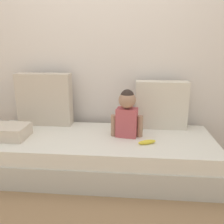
% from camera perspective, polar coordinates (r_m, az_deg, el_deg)
% --- Properties ---
extents(ground_plane, '(12.00, 12.00, 0.00)m').
position_cam_1_polar(ground_plane, '(2.47, -3.31, -13.76)').
color(ground_plane, '#93704C').
extents(back_wall, '(5.48, 0.10, 2.52)m').
position_cam_1_polar(back_wall, '(2.70, -1.97, 16.70)').
color(back_wall, silver).
rests_on(back_wall, ground).
extents(couch, '(2.28, 0.85, 0.37)m').
position_cam_1_polar(couch, '(2.39, -3.38, -10.01)').
color(couch, beige).
rests_on(couch, ground).
extents(throw_pillow_left, '(0.58, 0.16, 0.56)m').
position_cam_1_polar(throw_pillow_left, '(2.69, -15.85, 2.95)').
color(throw_pillow_left, '#C1B29E').
rests_on(throw_pillow_left, couch).
extents(throw_pillow_right, '(0.54, 0.16, 0.50)m').
position_cam_1_polar(throw_pillow_right, '(2.54, 11.71, 1.70)').
color(throw_pillow_right, beige).
rests_on(throw_pillow_right, couch).
extents(toddler, '(0.31, 0.16, 0.46)m').
position_cam_1_polar(toddler, '(2.25, 3.62, -0.19)').
color(toddler, '#B24C51').
rests_on(toddler, couch).
extents(banana, '(0.17, 0.11, 0.04)m').
position_cam_1_polar(banana, '(2.16, 8.42, -7.15)').
color(banana, yellow).
rests_on(banana, couch).
extents(folded_blanket, '(0.40, 0.28, 0.12)m').
position_cam_1_polar(folded_blanket, '(2.48, -24.04, -4.32)').
color(folded_blanket, beige).
rests_on(folded_blanket, couch).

